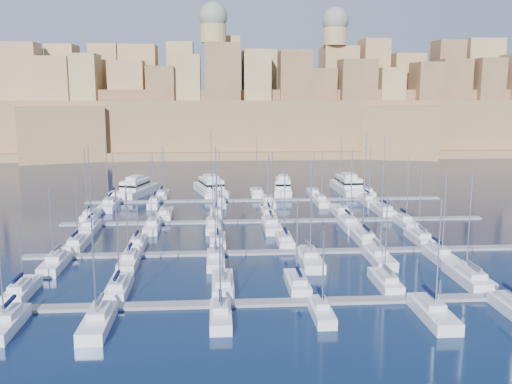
{
  "coord_description": "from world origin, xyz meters",
  "views": [
    {
      "loc": [
        -11.69,
        -100.15,
        25.95
      ],
      "look_at": [
        -4.14,
        6.0,
        6.84
      ],
      "focal_mm": 40.0,
      "sensor_mm": 36.0,
      "label": 1
    }
  ],
  "objects": [
    {
      "name": "sailboat_28",
      "position": [
        14.4,
        15.8,
        0.77
      ],
      "size": [
        2.95,
        9.84,
        16.06
      ],
      "color": "white",
      "rests_on": "ground"
    },
    {
      "name": "sailboat_5",
      "position": [
        22.58,
        -27.73,
        0.77
      ],
      "size": [
        3.24,
        10.8,
        15.12
      ],
      "color": "white",
      "rests_on": "ground"
    },
    {
      "name": "sailboat_6",
      "position": [
        -34.83,
        -39.4,
        0.74
      ],
      "size": [
        2.71,
        9.02,
        13.57
      ],
      "color": "white",
      "rests_on": "ground"
    },
    {
      "name": "sailboat_21",
      "position": [
        2.24,
        -18.09,
        0.77
      ],
      "size": [
        3.13,
        10.43,
        15.97
      ],
      "color": "white",
      "rests_on": "ground"
    },
    {
      "name": "sailboat_31",
      "position": [
        -23.71,
        4.71,
        0.74
      ],
      "size": [
        2.64,
        8.8,
        13.83
      ],
      "color": "white",
      "rests_on": "ground"
    },
    {
      "name": "sailboat_0",
      "position": [
        -36.65,
        -28.74,
        0.73
      ],
      "size": [
        2.62,
        8.75,
        12.64
      ],
      "color": "white",
      "rests_on": "ground"
    },
    {
      "name": "sailboat_34",
      "position": [
        13.57,
        3.93,
        0.77
      ],
      "size": [
        3.11,
        10.38,
        15.6
      ],
      "color": "white",
      "rests_on": "ground"
    },
    {
      "name": "sailboat_32",
      "position": [
        -12.31,
        4.56,
        0.74
      ],
      "size": [
        2.73,
        9.11,
        13.09
      ],
      "color": "white",
      "rests_on": "ground"
    },
    {
      "name": "pontoon_near",
      "position": [
        0.0,
        -34.0,
        0.2
      ],
      "size": [
        84.0,
        2.0,
        0.4
      ],
      "primitive_type": "cube",
      "color": "slate",
      "rests_on": "ground"
    },
    {
      "name": "pontoon_mid_far",
      "position": [
        0.0,
        10.0,
        0.2
      ],
      "size": [
        84.0,
        2.0,
        0.4
      ],
      "primitive_type": "cube",
      "color": "slate",
      "rests_on": "ground"
    },
    {
      "name": "sailboat_26",
      "position": [
        -11.7,
        15.2,
        0.75
      ],
      "size": [
        2.59,
        8.63,
        15.06
      ],
      "color": "white",
      "rests_on": "ground"
    },
    {
      "name": "sailboat_42",
      "position": [
        -35.44,
        25.72,
        0.78
      ],
      "size": [
        3.25,
        10.83,
        16.36
      ],
      "color": "white",
      "rests_on": "ground"
    },
    {
      "name": "sailboat_15",
      "position": [
        -0.17,
        -6.82,
        0.74
      ],
      "size": [
        2.57,
        8.58,
        13.58
      ],
      "color": "white",
      "rests_on": "ground"
    },
    {
      "name": "sailboat_30",
      "position": [
        -35.27,
        4.33,
        0.76
      ],
      "size": [
        2.87,
        9.57,
        15.81
      ],
      "color": "white",
      "rests_on": "ground"
    },
    {
      "name": "fortified_city",
      "position": [
        -0.19,
        155.26,
        14.74
      ],
      "size": [
        460.0,
        108.95,
        59.52
      ],
      "color": "brown",
      "rests_on": "ground"
    },
    {
      "name": "motor_yacht_c",
      "position": [
        5.11,
        40.29,
        1.73
      ],
      "size": [
        5.77,
        14.51,
        5.25
      ],
      "color": "white",
      "rests_on": "ground"
    },
    {
      "name": "sailboat_4",
      "position": [
        10.75,
        -28.73,
        0.73
      ],
      "size": [
        2.63,
        8.76,
        12.88
      ],
      "color": "white",
      "rests_on": "ground"
    },
    {
      "name": "sailboat_33",
      "position": [
        -1.35,
        3.98,
        0.76
      ],
      "size": [
        3.09,
        10.3,
        15.13
      ],
      "color": "white",
      "rests_on": "ground"
    },
    {
      "name": "sailboat_16",
      "position": [
        13.72,
        -6.02,
        0.76
      ],
      "size": [
        3.06,
        10.2,
        14.28
      ],
      "color": "white",
      "rests_on": "ground"
    },
    {
      "name": "ground",
      "position": [
        0.0,
        0.0,
        0.0
      ],
      "size": [
        600.0,
        600.0,
        0.0
      ],
      "primitive_type": "plane",
      "color": "#041031",
      "rests_on": "ground"
    },
    {
      "name": "motor_yacht_b",
      "position": [
        -13.08,
        41.76,
        1.73
      ],
      "size": [
        9.18,
        17.92,
        5.25
      ],
      "color": "white",
      "rests_on": "ground"
    },
    {
      "name": "sailboat_43",
      "position": [
        -25.79,
        27.18,
        0.73
      ],
      "size": [
        2.35,
        7.84,
        13.01
      ],
      "color": "white",
      "rests_on": "ground"
    },
    {
      "name": "motor_yacht_d",
      "position": [
        22.14,
        42.14,
        1.73
      ],
      "size": [
        5.9,
        18.14,
        5.25
      ],
      "color": "white",
      "rests_on": "ground"
    },
    {
      "name": "pontoon_mid_near",
      "position": [
        0.0,
        -12.0,
        0.2
      ],
      "size": [
        84.0,
        2.0,
        0.4
      ],
      "primitive_type": "cube",
      "color": "slate",
      "rests_on": "ground"
    },
    {
      "name": "sailboat_8",
      "position": [
        -11.36,
        -38.94,
        0.71
      ],
      "size": [
        2.43,
        8.08,
        11.21
      ],
      "color": "white",
      "rests_on": "ground"
    },
    {
      "name": "sailboat_19",
      "position": [
        -24.79,
        -17.2,
        0.73
      ],
      "size": [
        2.58,
        8.61,
        12.73
      ],
      "color": "white",
      "rests_on": "ground"
    },
    {
      "name": "sailboat_38",
      "position": [
        -12.83,
        38.26,
        0.78
      ],
      "size": [
        3.23,
        10.78,
        16.47
      ],
      "color": "white",
      "rests_on": "ground"
    },
    {
      "name": "pontoon_far",
      "position": [
        0.0,
        32.0,
        0.2
      ],
      "size": [
        84.0,
        2.0,
        0.4
      ],
      "primitive_type": "cube",
      "color": "slate",
      "rests_on": "ground"
    },
    {
      "name": "sailboat_45",
      "position": [
        0.17,
        26.72,
        0.72
      ],
      "size": [
        2.64,
        8.78,
        11.8
      ],
      "color": "white",
      "rests_on": "ground"
    },
    {
      "name": "sailboat_2",
      "position": [
        -10.98,
        -28.46,
        0.75
      ],
      "size": [
        2.79,
        9.31,
        14.33
      ],
      "color": "white",
      "rests_on": "ground"
    },
    {
      "name": "sailboat_35",
      "position": [
        24.74,
        4.82,
        0.74
      ],
      "size": [
        2.57,
        8.57,
        13.93
      ],
      "color": "white",
      "rests_on": "ground"
    },
    {
      "name": "sailboat_39",
      "position": [
        -1.65,
        37.89,
        0.76
      ],
      "size": [
        3.01,
        10.03,
        14.68
      ],
      "color": "white",
      "rests_on": "ground"
    },
    {
      "name": "sailboat_10",
      "position": [
        13.0,
        -39.84,
        0.75
      ],
      "size": [
        2.98,
        9.93,
        14.45
      ],
      "color": "white",
      "rests_on": "ground"
    },
    {
      "name": "sailboat_41",
      "position": [
        25.55,
        37.78,
        0.77
      ],
      "size": [
        2.94,
        9.8,
        16.07
      ],
      "color": "white",
      "rests_on": "ground"
    },
    {
      "name": "sailboat_13",
      "position": [
        -24.84,
        -6.93,
        0.72
      ],
      "size": [
        2.5,
        8.35,
        11.79
      ],
      "color": "white",
      "rests_on": "ground"
    },
    {
      "name": "sailboat_14",
      "position": [
        -11.54,
        -6.73,
        0.75
      ],
      "size": [
        2.63,
        8.76,
        14.56
      ],
      "color": "white",
      "rests_on": "ground"
    },
    {
      "name": "sailboat_29",
      "position": [
        23.67,
        16.02,
        0.78
      ],
      "size": [
        3.09,
        10.29,
        16.93
      ],
      "color": "white",
      "rests_on": "ground"
    },
    {
      "name": "sailboat_22",
      "position": [
        12.99,
        -17.87,
        0.76
      ],
      "size": [
        2.99,
        9.98,
        15.37
      ],
      "color": "white",
      "rests_on": "ground"
    },
    {
      "name": "sailboat_24",
      "position": [
        -37.27,
        15.48,
        0.76
      ],
      "size": [
        2.76,
        9.2,
        15.44
      ],
      "color": "white",
      "rests_on": "ground"
    },
    {
      "name": "sailboat_18",
      "position": [
        -35.57,
        -17.51,
        0.73
      ],
      "size": [
        2.78,
        9.26,
        12.53
      ],
      "color": "white",
      "rests_on": "ground"
    },
    {
      "name": "sailboat_3",
      "position": [
        -1.13,
        -28.69,
        0.73
      ],
      "size": [
        2.66,
        8.85,
        12.19
      ],
      "color": "white",
      "rests_on": "ground"
    },
    {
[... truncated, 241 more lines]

